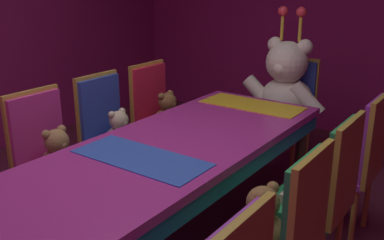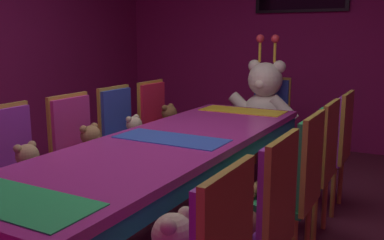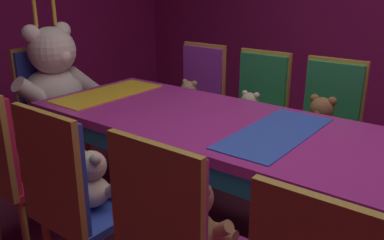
# 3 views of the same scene
# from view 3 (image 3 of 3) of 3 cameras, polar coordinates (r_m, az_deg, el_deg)

# --- Properties ---
(banquet_table) EXTENTS (0.90, 2.97, 0.75)m
(banquet_table) POSITION_cam_3_polar(r_m,az_deg,el_deg) (2.17, 11.35, -3.89)
(banquet_table) COLOR #B22D8C
(banquet_table) RESTS_ON ground_plane
(chair_left_2) EXTENTS (0.42, 0.41, 0.98)m
(chair_left_2) POSITION_cam_3_polar(r_m,az_deg,el_deg) (1.57, -3.00, -15.57)
(chair_left_2) COLOR #CC338C
(chair_left_2) RESTS_ON ground_plane
(teddy_left_2) EXTENTS (0.26, 0.33, 0.31)m
(teddy_left_2) POSITION_cam_3_polar(r_m,az_deg,el_deg) (1.66, 0.35, -13.44)
(teddy_left_2) COLOR #9E7247
(teddy_left_2) RESTS_ON chair_left_2
(chair_left_3) EXTENTS (0.42, 0.41, 0.98)m
(chair_left_3) POSITION_cam_3_polar(r_m,az_deg,el_deg) (1.93, -16.83, -9.34)
(chair_left_3) COLOR #2D47B2
(chair_left_3) RESTS_ON ground_plane
(teddy_left_3) EXTENTS (0.23, 0.30, 0.29)m
(teddy_left_3) POSITION_cam_3_polar(r_m,az_deg,el_deg) (2.01, -13.47, -8.32)
(teddy_left_3) COLOR beige
(teddy_left_3) RESTS_ON chair_left_3
(chair_left_4) EXTENTS (0.42, 0.41, 0.98)m
(chair_left_4) POSITION_cam_3_polar(r_m,az_deg,el_deg) (2.37, -24.43, -4.85)
(chair_left_4) COLOR red
(chair_left_4) RESTS_ON ground_plane
(teddy_left_4) EXTENTS (0.25, 0.33, 0.31)m
(teddy_left_4) POSITION_cam_3_polar(r_m,az_deg,el_deg) (2.44, -21.44, -3.97)
(teddy_left_4) COLOR brown
(teddy_left_4) RESTS_ON chair_left_4
(chair_right_2) EXTENTS (0.42, 0.41, 0.98)m
(chair_right_2) POSITION_cam_3_polar(r_m,az_deg,el_deg) (2.95, 18.30, 0.43)
(chair_right_2) COLOR #268C4C
(chair_right_2) RESTS_ON ground_plane
(teddy_right_2) EXTENTS (0.26, 0.33, 0.31)m
(teddy_right_2) POSITION_cam_3_polar(r_m,az_deg,el_deg) (2.82, 17.28, -0.38)
(teddy_right_2) COLOR olive
(teddy_right_2) RESTS_ON chair_right_2
(chair_right_3) EXTENTS (0.42, 0.41, 0.98)m
(chair_right_3) POSITION_cam_3_polar(r_m,az_deg,el_deg) (3.15, 9.16, 2.27)
(chair_right_3) COLOR #268C4C
(chair_right_3) RESTS_ON ground_plane
(teddy_right_3) EXTENTS (0.21, 0.27, 0.26)m
(teddy_right_3) POSITION_cam_3_polar(r_m,az_deg,el_deg) (3.04, 7.84, 1.18)
(teddy_right_3) COLOR beige
(teddy_right_3) RESTS_ON chair_right_3
(chair_right_4) EXTENTS (0.42, 0.41, 0.98)m
(chair_right_4) POSITION_cam_3_polar(r_m,az_deg,el_deg) (3.45, 0.95, 3.99)
(chair_right_4) COLOR purple
(chair_right_4) RESTS_ON ground_plane
(teddy_right_4) EXTENTS (0.21, 0.27, 0.26)m
(teddy_right_4) POSITION_cam_3_polar(r_m,az_deg,el_deg) (3.35, -0.51, 3.04)
(teddy_right_4) COLOR tan
(teddy_right_4) RESTS_ON chair_right_4
(throne_chair) EXTENTS (0.41, 0.42, 0.98)m
(throne_chair) POSITION_cam_3_polar(r_m,az_deg,el_deg) (3.52, -19.67, 3.18)
(throne_chair) COLOR #2D47B2
(throne_chair) RESTS_ON ground_plane
(king_teddy_bear) EXTENTS (0.76, 0.59, 0.98)m
(king_teddy_bear) POSITION_cam_3_polar(r_m,az_deg,el_deg) (3.34, -18.34, 5.60)
(king_teddy_bear) COLOR silver
(king_teddy_bear) RESTS_ON throne_chair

